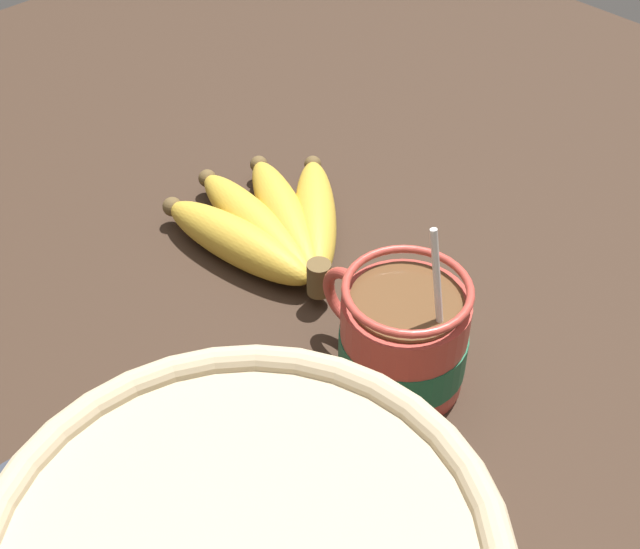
# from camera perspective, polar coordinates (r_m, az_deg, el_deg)

# --- Properties ---
(table) EXTENTS (1.38, 1.38, 0.03)m
(table) POSITION_cam_1_polar(r_m,az_deg,el_deg) (0.72, -2.06, -5.15)
(table) COLOR #332319
(table) RESTS_ON ground
(coffee_mug) EXTENTS (0.13, 0.09, 0.16)m
(coffee_mug) POSITION_cam_1_polar(r_m,az_deg,el_deg) (0.65, 5.28, -4.17)
(coffee_mug) COLOR #B23D33
(coffee_mug) RESTS_ON table
(banana_bunch) EXTENTS (0.20, 0.17, 0.04)m
(banana_bunch) POSITION_cam_1_polar(r_m,az_deg,el_deg) (0.79, -3.07, 3.17)
(banana_bunch) COLOR brown
(banana_bunch) RESTS_ON table
(small_plate) EXTENTS (0.14, 0.14, 0.01)m
(small_plate) POSITION_cam_1_polar(r_m,az_deg,el_deg) (0.62, -16.32, -15.50)
(small_plate) COLOR #333842
(small_plate) RESTS_ON table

